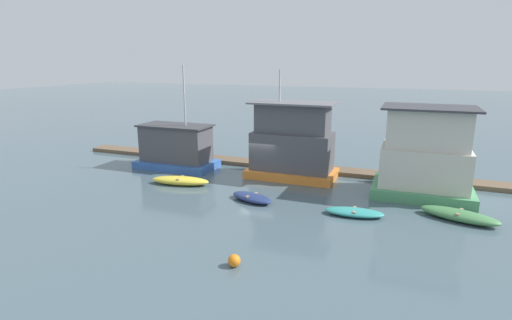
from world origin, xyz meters
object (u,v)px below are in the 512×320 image
(houseboat_blue, at_px, (176,148))
(mooring_post_near_right, at_px, (383,171))
(mooring_post_far_left, at_px, (185,151))
(dinghy_navy, at_px, (252,198))
(mooring_post_centre, at_px, (304,165))
(houseboat_orange, at_px, (292,144))
(houseboat_green, at_px, (425,156))
(dinghy_teal, at_px, (354,212))
(buoy_orange, at_px, (234,261))
(dinghy_green, at_px, (459,215))
(dinghy_yellow, at_px, (180,181))

(houseboat_blue, distance_m, mooring_post_near_right, 15.11)
(mooring_post_near_right, bearing_deg, mooring_post_far_left, 180.00)
(mooring_post_far_left, bearing_deg, mooring_post_near_right, 0.00)
(dinghy_navy, bearing_deg, mooring_post_centre, 78.91)
(houseboat_orange, bearing_deg, mooring_post_far_left, 173.11)
(houseboat_green, distance_m, mooring_post_near_right, 3.56)
(dinghy_teal, distance_m, mooring_post_centre, 8.25)
(houseboat_orange, height_order, buoy_orange, houseboat_orange)
(houseboat_orange, height_order, mooring_post_centre, houseboat_orange)
(houseboat_orange, relative_size, dinghy_green, 1.84)
(houseboat_orange, distance_m, buoy_orange, 13.17)
(dinghy_teal, height_order, mooring_post_centre, mooring_post_centre)
(houseboat_green, relative_size, dinghy_navy, 1.92)
(dinghy_teal, distance_m, dinghy_green, 5.23)
(dinghy_yellow, bearing_deg, houseboat_blue, 124.76)
(houseboat_green, xyz_separation_m, mooring_post_far_left, (-17.65, 2.03, -1.56))
(dinghy_navy, relative_size, mooring_post_far_left, 1.69)
(houseboat_orange, relative_size, mooring_post_centre, 5.88)
(houseboat_orange, bearing_deg, dinghy_navy, -97.70)
(houseboat_blue, distance_m, mooring_post_centre, 9.69)
(dinghy_teal, bearing_deg, dinghy_navy, 178.68)
(dinghy_yellow, bearing_deg, buoy_orange, -47.90)
(mooring_post_far_left, bearing_deg, houseboat_blue, -80.32)
(dinghy_green, height_order, mooring_post_near_right, mooring_post_near_right)
(houseboat_orange, height_order, dinghy_navy, houseboat_orange)
(mooring_post_far_left, bearing_deg, buoy_orange, -52.88)
(dinghy_yellow, distance_m, mooring_post_far_left, 6.23)
(dinghy_navy, relative_size, dinghy_green, 0.74)
(mooring_post_near_right, relative_size, mooring_post_far_left, 0.82)
(dinghy_teal, bearing_deg, mooring_post_far_left, 154.37)
(houseboat_orange, height_order, houseboat_green, houseboat_orange)
(dinghy_yellow, distance_m, dinghy_teal, 11.51)
(buoy_orange, bearing_deg, mooring_post_near_right, 71.66)
(buoy_orange, bearing_deg, houseboat_blue, 130.02)
(houseboat_green, height_order, dinghy_navy, houseboat_green)
(mooring_post_centre, distance_m, mooring_post_far_left, 9.79)
(mooring_post_far_left, bearing_deg, houseboat_orange, -6.89)
(dinghy_green, bearing_deg, dinghy_yellow, 179.67)
(houseboat_green, bearing_deg, mooring_post_far_left, 173.44)
(houseboat_blue, height_order, dinghy_navy, houseboat_blue)
(houseboat_orange, distance_m, dinghy_green, 11.30)
(mooring_post_far_left, bearing_deg, dinghy_teal, -25.63)
(houseboat_blue, xyz_separation_m, houseboat_orange, (8.93, 0.62, 0.82))
(mooring_post_near_right, height_order, buoy_orange, mooring_post_near_right)
(dinghy_green, bearing_deg, dinghy_navy, -173.94)
(buoy_orange, bearing_deg, dinghy_yellow, 132.10)
(houseboat_blue, relative_size, dinghy_green, 1.91)
(houseboat_orange, xyz_separation_m, dinghy_teal, (5.10, -5.76, -2.16))
(houseboat_green, bearing_deg, dinghy_navy, -152.86)
(dinghy_green, bearing_deg, buoy_orange, -136.02)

